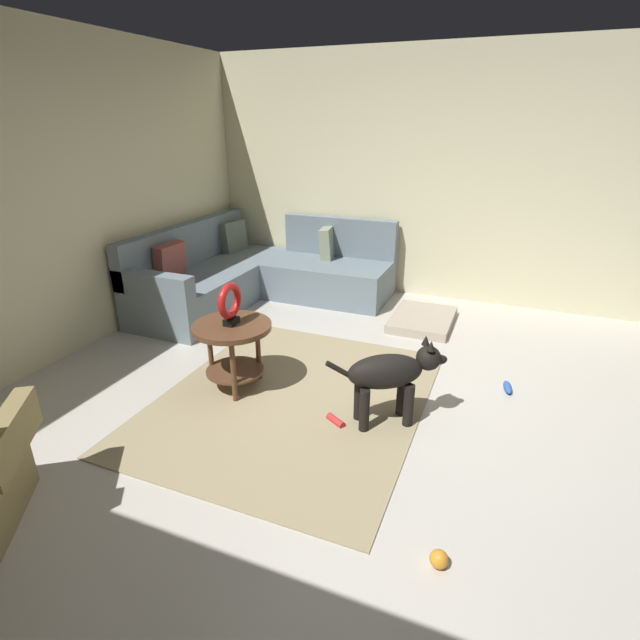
{
  "coord_description": "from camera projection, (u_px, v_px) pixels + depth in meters",
  "views": [
    {
      "loc": [
        -2.7,
        -0.69,
        1.97
      ],
      "look_at": [
        0.45,
        0.6,
        0.55
      ],
      "focal_mm": 27.18,
      "sensor_mm": 36.0,
      "label": 1
    }
  ],
  "objects": [
    {
      "name": "dog_toy_rope",
      "position": [
        336.0,
        421.0,
        3.37
      ],
      "size": [
        0.12,
        0.16,
        0.05
      ],
      "primitive_type": "cylinder",
      "rotation": [
        0.0,
        1.57,
        1.03
      ],
      "color": "red",
      "rests_on": "ground_plane"
    },
    {
      "name": "dog_bed_mat",
      "position": [
        422.0,
        320.0,
        5.01
      ],
      "size": [
        0.8,
        0.6,
        0.09
      ],
      "primitive_type": "cube",
      "color": "#B2A38E",
      "rests_on": "ground_plane"
    },
    {
      "name": "sectional_couch",
      "position": [
        257.0,
        275.0,
        5.6
      ],
      "size": [
        2.2,
        2.25,
        0.88
      ],
      "color": "slate",
      "rests_on": "ground_plane"
    },
    {
      "name": "dog",
      "position": [
        391.0,
        374.0,
        3.25
      ],
      "size": [
        0.51,
        0.74,
        0.63
      ],
      "rotation": [
        0.0,
        0.0,
        3.72
      ],
      "color": "black",
      "rests_on": "ground_plane"
    },
    {
      "name": "area_rug",
      "position": [
        293.0,
        398.0,
        3.67
      ],
      "size": [
        2.3,
        1.9,
        0.01
      ],
      "primitive_type": "cube",
      "color": "tan",
      "rests_on": "ground_plane"
    },
    {
      "name": "wall_right",
      "position": [
        457.0,
        180.0,
        5.3
      ],
      "size": [
        0.12,
        6.0,
        2.7
      ],
      "primitive_type": "cube",
      "color": "beige",
      "rests_on": "ground_plane"
    },
    {
      "name": "torus_sculpture",
      "position": [
        230.0,
        303.0,
        3.57
      ],
      "size": [
        0.28,
        0.08,
        0.33
      ],
      "color": "black",
      "rests_on": "side_table"
    },
    {
      "name": "dog_toy_ball",
      "position": [
        439.0,
        559.0,
        2.28
      ],
      "size": [
        0.09,
        0.09,
        0.09
      ],
      "primitive_type": "sphere",
      "color": "orange",
      "rests_on": "ground_plane"
    },
    {
      "name": "side_table",
      "position": [
        233.0,
        339.0,
        3.68
      ],
      "size": [
        0.6,
        0.6,
        0.54
      ],
      "color": "brown",
      "rests_on": "ground_plane"
    },
    {
      "name": "wall_back",
      "position": [
        24.0,
        204.0,
        3.81
      ],
      "size": [
        6.0,
        0.12,
        2.7
      ],
      "primitive_type": "cube",
      "color": "beige",
      "rests_on": "ground_plane"
    },
    {
      "name": "dog_toy_bone",
      "position": [
        508.0,
        387.0,
        3.78
      ],
      "size": [
        0.19,
        0.1,
        0.06
      ],
      "primitive_type": "ellipsoid",
      "rotation": [
        0.0,
        0.0,
        0.21
      ],
      "color": "blue",
      "rests_on": "ground_plane"
    },
    {
      "name": "ground_plane",
      "position": [
        376.0,
        437.0,
        3.32
      ],
      "size": [
        6.0,
        6.0,
        0.1
      ],
      "primitive_type": "cube",
      "color": "beige"
    }
  ]
}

